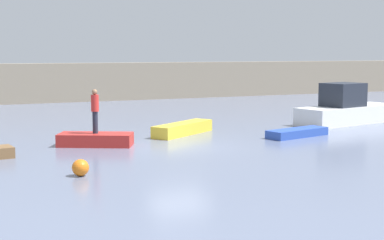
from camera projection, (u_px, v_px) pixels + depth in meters
The scene contains 8 objects.
ground_plane at pixel (179, 147), 23.98m from camera, with size 120.00×120.00×0.00m, color slate.
embankment_wall at pixel (61, 83), 44.95m from camera, with size 80.00×1.20×3.00m, color gray.
motorboat at pixel (347, 109), 31.72m from camera, with size 6.75×3.35×2.21m.
rowboat_red at pixel (96, 140), 24.21m from camera, with size 3.02×1.25×0.52m, color red.
rowboat_yellow at pixel (183, 129), 27.49m from camera, with size 3.90×0.93×0.55m, color gold.
rowboat_blue at pixel (297, 133), 26.79m from camera, with size 3.22×0.97×0.37m, color #2B4CAD.
person_red_shirt at pixel (95, 109), 24.06m from camera, with size 0.32×0.32×1.83m.
mooring_buoy at pixel (80, 168), 18.31m from camera, with size 0.54×0.54×0.54m, color orange.
Camera 1 is at (-9.20, -21.83, 3.89)m, focal length 54.68 mm.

